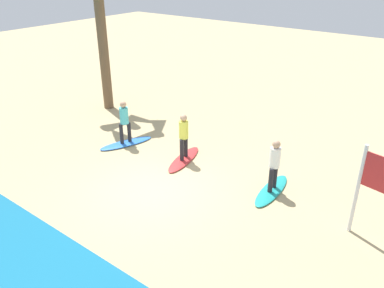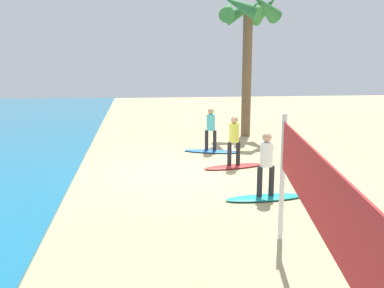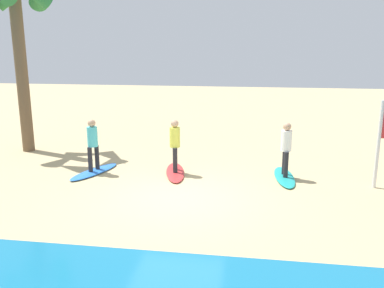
{
  "view_description": "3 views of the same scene",
  "coord_description": "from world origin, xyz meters",
  "px_view_note": "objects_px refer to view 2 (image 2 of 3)",
  "views": [
    {
      "loc": [
        -7.14,
        7.4,
        6.52
      ],
      "look_at": [
        -0.33,
        -1.56,
        1.07
      ],
      "focal_mm": 36.63,
      "sensor_mm": 36.0,
      "label": 1
    },
    {
      "loc": [
        -13.11,
        1.15,
        3.45
      ],
      "look_at": [
        -0.12,
        -0.62,
        0.95
      ],
      "focal_mm": 40.02,
      "sensor_mm": 36.0,
      "label": 2
    },
    {
      "loc": [
        -1.96,
        10.11,
        3.97
      ],
      "look_at": [
        -0.2,
        -1.42,
        1.15
      ],
      "focal_mm": 38.53,
      "sensor_mm": 36.0,
      "label": 3
    }
  ],
  "objects_px": {
    "surfer_red": "(234,137)",
    "surfboard_teal": "(265,197)",
    "surfboard_blue": "(211,151)",
    "volleyball_net": "(356,254)",
    "surfboard_red": "(234,166)",
    "surfer_teal": "(266,160)",
    "surfer_blue": "(211,126)",
    "palm_tree": "(248,22)"
  },
  "relations": [
    {
      "from": "surfer_blue",
      "to": "palm_tree",
      "type": "distance_m",
      "value": 6.01
    },
    {
      "from": "surfboard_red",
      "to": "palm_tree",
      "type": "distance_m",
      "value": 8.3
    },
    {
      "from": "surfer_teal",
      "to": "volleyball_net",
      "type": "height_order",
      "value": "volleyball_net"
    },
    {
      "from": "surfboard_teal",
      "to": "surfer_teal",
      "type": "height_order",
      "value": "surfer_teal"
    },
    {
      "from": "surfer_red",
      "to": "palm_tree",
      "type": "xyz_separation_m",
      "value": [
        6.12,
        -2.01,
        4.24
      ]
    },
    {
      "from": "surfer_teal",
      "to": "palm_tree",
      "type": "distance_m",
      "value": 10.6
    },
    {
      "from": "surfboard_blue",
      "to": "surfboard_teal",
      "type": "bearing_deg",
      "value": 112.78
    },
    {
      "from": "surfer_blue",
      "to": "palm_tree",
      "type": "relative_size",
      "value": 0.25
    },
    {
      "from": "surfer_blue",
      "to": "surfer_teal",
      "type": "bearing_deg",
      "value": -176.59
    },
    {
      "from": "surfboard_blue",
      "to": "volleyball_net",
      "type": "distance_m",
      "value": 12.98
    },
    {
      "from": "surfer_red",
      "to": "surfboard_teal",
      "type": "bearing_deg",
      "value": -179.46
    },
    {
      "from": "surfboard_teal",
      "to": "surfer_teal",
      "type": "xyz_separation_m",
      "value": [
        0.0,
        0.0,
        0.99
      ]
    },
    {
      "from": "surfer_red",
      "to": "palm_tree",
      "type": "bearing_deg",
      "value": -18.22
    },
    {
      "from": "surfboard_teal",
      "to": "volleyball_net",
      "type": "distance_m",
      "value": 7.23
    },
    {
      "from": "surfer_teal",
      "to": "palm_tree",
      "type": "bearing_deg",
      "value": -11.78
    },
    {
      "from": "surfer_red",
      "to": "surfer_blue",
      "type": "height_order",
      "value": "same"
    },
    {
      "from": "surfboard_red",
      "to": "surfer_teal",
      "type": "bearing_deg",
      "value": 78.05
    },
    {
      "from": "volleyball_net",
      "to": "palm_tree",
      "type": "relative_size",
      "value": 1.35
    },
    {
      "from": "surfboard_red",
      "to": "surfer_red",
      "type": "relative_size",
      "value": 1.28
    },
    {
      "from": "surfer_teal",
      "to": "surfer_red",
      "type": "height_order",
      "value": "same"
    },
    {
      "from": "surfboard_blue",
      "to": "surfer_blue",
      "type": "distance_m",
      "value": 0.99
    },
    {
      "from": "surfer_teal",
      "to": "volleyball_net",
      "type": "distance_m",
      "value": 7.05
    },
    {
      "from": "surfboard_blue",
      "to": "volleyball_net",
      "type": "relative_size",
      "value": 0.24
    },
    {
      "from": "surfboard_red",
      "to": "palm_tree",
      "type": "xyz_separation_m",
      "value": [
        6.12,
        -2.01,
        5.23
      ]
    },
    {
      "from": "surfboard_red",
      "to": "volleyball_net",
      "type": "distance_m",
      "value": 10.5
    },
    {
      "from": "surfer_teal",
      "to": "surfer_red",
      "type": "distance_m",
      "value": 3.39
    },
    {
      "from": "surfboard_teal",
      "to": "surfboard_blue",
      "type": "xyz_separation_m",
      "value": [
        5.94,
        0.35,
        0.0
      ]
    },
    {
      "from": "surfboard_teal",
      "to": "surfer_blue",
      "type": "xyz_separation_m",
      "value": [
        5.94,
        0.35,
        0.99
      ]
    },
    {
      "from": "surfer_teal",
      "to": "surfer_blue",
      "type": "height_order",
      "value": "same"
    },
    {
      "from": "surfboard_teal",
      "to": "volleyball_net",
      "type": "height_order",
      "value": "volleyball_net"
    },
    {
      "from": "surfboard_teal",
      "to": "surfer_blue",
      "type": "bearing_deg",
      "value": -90.92
    },
    {
      "from": "surfer_blue",
      "to": "palm_tree",
      "type": "xyz_separation_m",
      "value": [
        3.57,
        -2.34,
        4.24
      ]
    },
    {
      "from": "surfboard_teal",
      "to": "palm_tree",
      "type": "relative_size",
      "value": 0.32
    },
    {
      "from": "surfboard_blue",
      "to": "volleyball_net",
      "type": "xyz_separation_m",
      "value": [
        -12.82,
        1.02,
        1.74
      ]
    },
    {
      "from": "surfboard_red",
      "to": "surfer_blue",
      "type": "bearing_deg",
      "value": -95.3
    },
    {
      "from": "surfboard_teal",
      "to": "surfer_red",
      "type": "height_order",
      "value": "surfer_red"
    },
    {
      "from": "surfboard_teal",
      "to": "surfboard_blue",
      "type": "height_order",
      "value": "same"
    },
    {
      "from": "surfer_red",
      "to": "volleyball_net",
      "type": "bearing_deg",
      "value": 172.55
    },
    {
      "from": "surfer_teal",
      "to": "palm_tree",
      "type": "relative_size",
      "value": 0.25
    },
    {
      "from": "surfer_teal",
      "to": "volleyball_net",
      "type": "xyz_separation_m",
      "value": [
        -6.88,
        1.37,
        0.75
      ]
    },
    {
      "from": "surfboard_teal",
      "to": "surfer_teal",
      "type": "bearing_deg",
      "value": -94.32
    },
    {
      "from": "surfer_red",
      "to": "volleyball_net",
      "type": "height_order",
      "value": "volleyball_net"
    }
  ]
}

